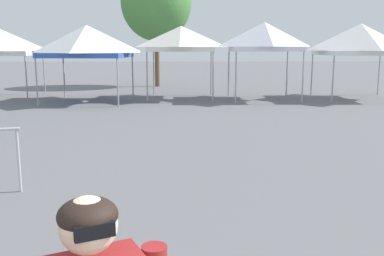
{
  "coord_description": "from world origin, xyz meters",
  "views": [
    {
      "loc": [
        -0.62,
        -0.39,
        2.34
      ],
      "look_at": [
        -0.49,
        5.21,
        1.3
      ],
      "focal_mm": 41.02,
      "sensor_mm": 36.0,
      "label": 1
    }
  ],
  "objects_px": {
    "canopy_tent_center": "(0,42)",
    "canopy_tent_behind_right": "(87,41)",
    "canopy_tent_behind_center": "(264,37)",
    "canopy_tent_far_left": "(360,39)",
    "tree_behind_tents_left": "(156,2)",
    "canopy_tent_right_of_center": "(181,39)"
  },
  "relations": [
    {
      "from": "canopy_tent_center",
      "to": "tree_behind_tents_left",
      "type": "distance_m",
      "value": 9.21
    },
    {
      "from": "canopy_tent_center",
      "to": "canopy_tent_behind_right",
      "type": "relative_size",
      "value": 0.91
    },
    {
      "from": "canopy_tent_center",
      "to": "canopy_tent_behind_right",
      "type": "bearing_deg",
      "value": -20.79
    },
    {
      "from": "canopy_tent_center",
      "to": "canopy_tent_far_left",
      "type": "xyz_separation_m",
      "value": [
        16.25,
        -0.81,
        0.11
      ]
    },
    {
      "from": "canopy_tent_right_of_center",
      "to": "tree_behind_tents_left",
      "type": "xyz_separation_m",
      "value": [
        -1.44,
        6.15,
        2.2
      ]
    },
    {
      "from": "canopy_tent_center",
      "to": "canopy_tent_right_of_center",
      "type": "distance_m",
      "value": 8.27
    },
    {
      "from": "canopy_tent_behind_center",
      "to": "tree_behind_tents_left",
      "type": "bearing_deg",
      "value": 126.97
    },
    {
      "from": "tree_behind_tents_left",
      "to": "canopy_tent_right_of_center",
      "type": "bearing_deg",
      "value": -76.83
    },
    {
      "from": "canopy_tent_behind_center",
      "to": "canopy_tent_far_left",
      "type": "xyz_separation_m",
      "value": [
        4.34,
        0.23,
        -0.11
      ]
    },
    {
      "from": "canopy_tent_behind_right",
      "to": "canopy_tent_behind_center",
      "type": "bearing_deg",
      "value": 4.44
    },
    {
      "from": "canopy_tent_right_of_center",
      "to": "canopy_tent_behind_center",
      "type": "relative_size",
      "value": 0.96
    },
    {
      "from": "canopy_tent_behind_center",
      "to": "tree_behind_tents_left",
      "type": "xyz_separation_m",
      "value": [
        -5.09,
        6.76,
        2.12
      ]
    },
    {
      "from": "canopy_tent_far_left",
      "to": "canopy_tent_behind_center",
      "type": "bearing_deg",
      "value": -176.98
    },
    {
      "from": "canopy_tent_center",
      "to": "canopy_tent_behind_center",
      "type": "relative_size",
      "value": 0.97
    },
    {
      "from": "canopy_tent_far_left",
      "to": "canopy_tent_right_of_center",
      "type": "bearing_deg",
      "value": 177.3
    },
    {
      "from": "tree_behind_tents_left",
      "to": "canopy_tent_behind_right",
      "type": "bearing_deg",
      "value": -109.02
    },
    {
      "from": "canopy_tent_behind_right",
      "to": "canopy_tent_far_left",
      "type": "relative_size",
      "value": 1.03
    },
    {
      "from": "tree_behind_tents_left",
      "to": "canopy_tent_center",
      "type": "bearing_deg",
      "value": -140.0
    },
    {
      "from": "canopy_tent_center",
      "to": "canopy_tent_behind_right",
      "type": "distance_m",
      "value": 4.59
    },
    {
      "from": "canopy_tent_behind_right",
      "to": "tree_behind_tents_left",
      "type": "bearing_deg",
      "value": 70.98
    },
    {
      "from": "canopy_tent_behind_right",
      "to": "canopy_tent_behind_center",
      "type": "xyz_separation_m",
      "value": [
        7.62,
        0.59,
        0.2
      ]
    },
    {
      "from": "canopy_tent_right_of_center",
      "to": "canopy_tent_far_left",
      "type": "relative_size",
      "value": 0.92
    }
  ]
}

